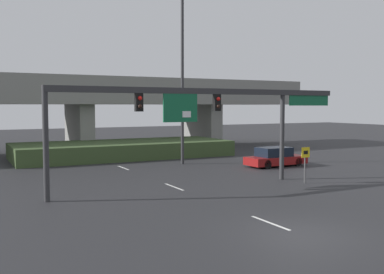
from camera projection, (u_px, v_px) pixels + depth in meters
name	position (u px, v px, depth m)	size (l,w,h in m)	color
ground_plane	(299.00, 234.00, 16.09)	(160.00, 160.00, 0.00)	#262628
lane_markings	(145.00, 176.00, 29.22)	(0.14, 46.37, 0.01)	silver
signal_gantry	(202.00, 106.00, 25.02)	(18.02, 0.44, 5.55)	#2D2D30
speed_limit_sign	(305.00, 159.00, 26.41)	(0.60, 0.11, 2.19)	#4C4C4C
highway_light_pole_near	(182.00, 44.00, 34.64)	(0.70, 0.36, 17.94)	#2D2D30
overpass_bridge	(79.00, 100.00, 44.56)	(49.43, 8.55, 7.37)	gray
grass_embankment	(123.00, 149.00, 40.06)	(18.84, 7.38, 1.36)	#384C28
parked_sedan_near_right	(275.00, 157.00, 33.98)	(4.85, 1.99, 1.45)	maroon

